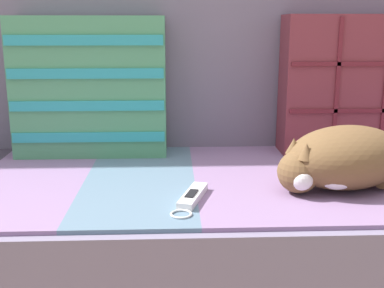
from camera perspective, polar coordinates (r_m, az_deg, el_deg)
couch at (r=1.44m, az=-5.82°, el=-11.60°), size 2.19×0.86×0.43m
sofa_backrest at (r=1.67m, az=-5.51°, el=8.53°), size 2.15×0.14×0.50m
throw_pillow_quilted at (r=1.63m, az=18.58°, el=6.66°), size 0.46×0.14×0.44m
throw_pillow_striped at (r=1.55m, az=-11.99°, el=6.62°), size 0.47×0.14×0.43m
sleeping_cat at (r=1.26m, az=17.36°, el=-1.75°), size 0.37×0.30×0.16m
game_remote_near at (r=1.14m, az=0.01°, el=-6.32°), size 0.10×0.21×0.02m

